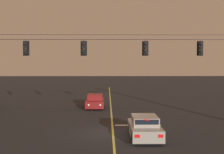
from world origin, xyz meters
name	(u,v)px	position (x,y,z in m)	size (l,w,h in m)	color
ground_plane	(113,133)	(0.00, 0.00, 0.00)	(180.00, 180.00, 0.00)	black
lane_centre_stripe	(111,112)	(0.00, 9.31, 0.00)	(0.14, 60.00, 0.01)	#D1C64C
stop_bar_paint	(138,125)	(1.90, 2.71, 0.00)	(3.40, 0.36, 0.01)	silver
signal_span_assembly	(112,70)	(0.00, 3.31, 4.05)	(21.11, 0.32, 7.78)	#2D2116
traffic_light_leftmost	(26,48)	(-6.48, 3.29, 5.72)	(0.48, 0.41, 1.22)	black
traffic_light_left_inner	(84,48)	(-2.14, 3.29, 5.72)	(0.48, 0.41, 1.22)	black
traffic_light_centre	(146,48)	(2.51, 3.29, 5.72)	(0.48, 0.41, 1.22)	black
traffic_light_right_inner	(201,48)	(6.67, 3.29, 5.72)	(0.48, 0.41, 1.22)	black
car_waiting_near_lane	(145,128)	(1.92, -1.33, 0.65)	(1.80, 4.33, 1.39)	gray
car_oncoming_lead	(95,101)	(-1.61, 11.95, 0.65)	(1.80, 4.42, 1.39)	maroon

